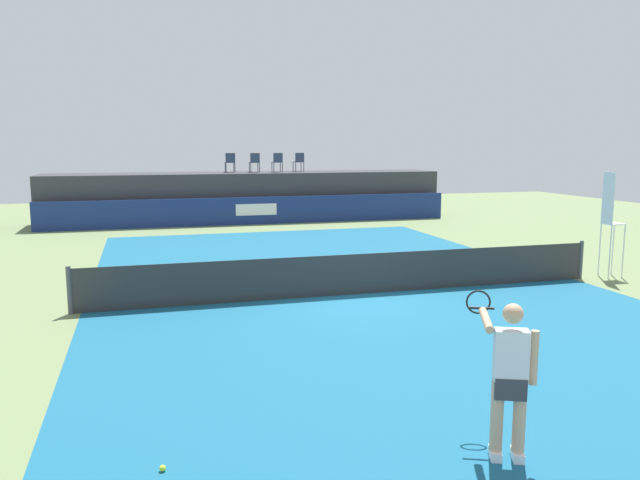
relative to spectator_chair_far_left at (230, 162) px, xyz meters
The scene contains 14 objects.
ground_plane 12.79m from the spectator_chair_far_left, 86.68° to the right, with size 48.00×48.00×0.00m, color #6B7F51.
court_inner 15.73m from the spectator_chair_far_left, 87.32° to the right, with size 12.00×22.00×0.00m, color #16597A.
sponsor_wall 2.97m from the spectator_chair_far_left, 69.96° to the right, with size 18.00×0.22×1.20m.
spectator_platform 1.76m from the spectator_chair_far_left, 14.32° to the right, with size 18.00×2.80×2.20m, color #38383D.
spectator_chair_far_left is the anchor object (origin of this frame).
spectator_chair_left 1.13m from the spectator_chair_far_left, 17.61° to the right, with size 0.44×0.44×0.89m.
spectator_chair_center 2.19m from the spectator_chair_far_left, ahead, with size 0.45×0.45×0.89m.
spectator_chair_right 3.26m from the spectator_chair_far_left, ahead, with size 0.47×0.47×0.89m.
umpire_chair 17.35m from the spectator_chair_far_left, 63.40° to the right, with size 0.46×0.46×2.76m.
tennis_net 15.66m from the spectator_chair_far_left, 87.32° to the right, with size 12.40×0.02×0.95m, color #2D2D2D.
net_post_near 16.57m from the spectator_chair_far_left, 109.48° to the right, with size 0.10×0.10×1.00m, color #4C4C51.
net_post_far 17.10m from the spectator_chair_far_left, 65.91° to the right, with size 0.10×0.10×1.00m, color #4C4C51.
tennis_player 23.26m from the spectator_chair_far_left, 90.45° to the right, with size 0.59×1.26×1.77m.
tennis_ball 22.94m from the spectator_chair_far_left, 99.77° to the right, with size 0.07×0.07×0.07m, color #D8EA33.
Camera 1 is at (-4.68, -13.37, 3.44)m, focal length 34.90 mm.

